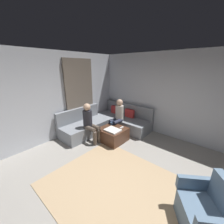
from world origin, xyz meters
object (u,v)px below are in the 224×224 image
Objects in this scene: armchair at (206,213)px; ottoman at (113,135)px; person_on_couch_back at (118,115)px; person_on_couch_side at (90,121)px; coffee_mug at (111,123)px; game_remote at (122,127)px; sectional_couch at (107,122)px.

ottoman is at bearing 34.20° from armchair.
person_on_couch_back is 1.00× the size of person_on_couch_side.
person_on_couch_back is at bearing 27.06° from armchair.
person_on_couch_side reaches higher than coffee_mug.
game_remote is at bearing 143.46° from person_on_couch_back.
ottoman is 0.83m from person_on_couch_side.
game_remote is at bearing 133.50° from person_on_couch_side.
coffee_mug is 0.08× the size of person_on_couch_side.
coffee_mug is at bearing -32.62° from sectional_couch.
armchair is 3.28m from person_on_couch_back.
coffee_mug is (0.46, -0.30, 0.19)m from sectional_couch.
game_remote is 0.12× the size of person_on_couch_back.
person_on_couch_side is at bearing -116.26° from coffee_mug.
person_on_couch_back is at bearing 163.40° from person_on_couch_side.
ottoman is 0.73m from person_on_couch_back.
person_on_couch_back is (-2.86, 1.57, 0.35)m from armchair.
sectional_couch reaches higher than armchair.
game_remote is (0.18, 0.22, 0.22)m from ottoman.
person_on_couch_back reaches higher than sectional_couch.
sectional_couch reaches higher than game_remote.
person_on_couch_side reaches higher than game_remote.
ottoman is at bearing 130.59° from person_on_couch_side.
ottoman is 2.82m from armchair.
sectional_couch is at bearing 31.18° from armchair.
armchair is 0.76× the size of person_on_couch_back.
armchair is at bearing -21.56° from ottoman.
game_remote is (0.86, -0.26, 0.15)m from sectional_couch.
sectional_couch is 2.80× the size of armchair.
coffee_mug reaches higher than ottoman.
sectional_couch is 2.12× the size of person_on_couch_back.
coffee_mug is at bearing 153.74° from person_on_couch_side.
sectional_couch is 17.00× the size of game_remote.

